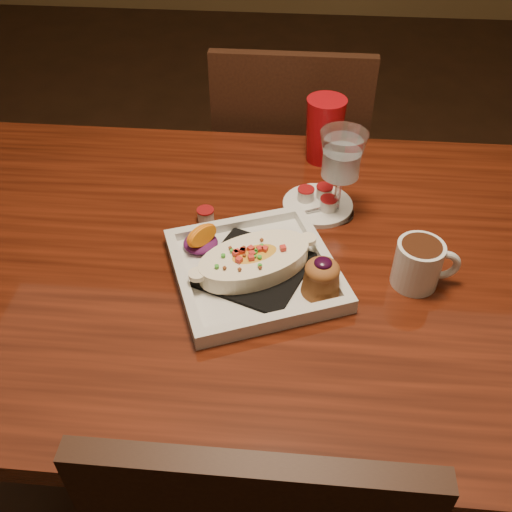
# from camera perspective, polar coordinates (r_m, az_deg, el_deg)

# --- Properties ---
(floor) EXTENTS (7.00, 7.00, 0.00)m
(floor) POSITION_cam_1_polar(r_m,az_deg,el_deg) (1.67, 1.52, -19.64)
(floor) COLOR black
(floor) RESTS_ON ground
(table) EXTENTS (1.50, 0.90, 0.75)m
(table) POSITION_cam_1_polar(r_m,az_deg,el_deg) (1.13, 2.11, -3.75)
(table) COLOR #601F0D
(table) RESTS_ON floor
(chair_far) EXTENTS (0.42, 0.42, 0.93)m
(chair_far) POSITION_cam_1_polar(r_m,az_deg,el_deg) (1.71, 3.28, 7.94)
(chair_far) COLOR black
(chair_far) RESTS_ON floor
(plate) EXTENTS (0.36, 0.36, 0.08)m
(plate) POSITION_cam_1_polar(r_m,az_deg,el_deg) (1.01, 0.45, -1.03)
(plate) COLOR silver
(plate) RESTS_ON table
(coffee_mug) EXTENTS (0.12, 0.08, 0.09)m
(coffee_mug) POSITION_cam_1_polar(r_m,az_deg,el_deg) (1.03, 16.04, -0.64)
(coffee_mug) COLOR silver
(coffee_mug) RESTS_ON table
(goblet) EXTENTS (0.09, 0.09, 0.19)m
(goblet) POSITION_cam_1_polar(r_m,az_deg,el_deg) (1.10, 8.55, 9.46)
(goblet) COLOR silver
(goblet) RESTS_ON table
(saucer) EXTENTS (0.14, 0.14, 0.10)m
(saucer) POSITION_cam_1_polar(r_m,az_deg,el_deg) (1.19, 6.18, 5.29)
(saucer) COLOR silver
(saucer) RESTS_ON table
(creamer_loose) EXTENTS (0.03, 0.03, 0.03)m
(creamer_loose) POSITION_cam_1_polar(r_m,az_deg,el_deg) (1.15, -5.06, 4.12)
(creamer_loose) COLOR silver
(creamer_loose) RESTS_ON table
(red_tumbler) EXTENTS (0.09, 0.09, 0.15)m
(red_tumbler) POSITION_cam_1_polar(r_m,az_deg,el_deg) (1.31, 6.86, 12.39)
(red_tumbler) COLOR #A80C13
(red_tumbler) RESTS_ON table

